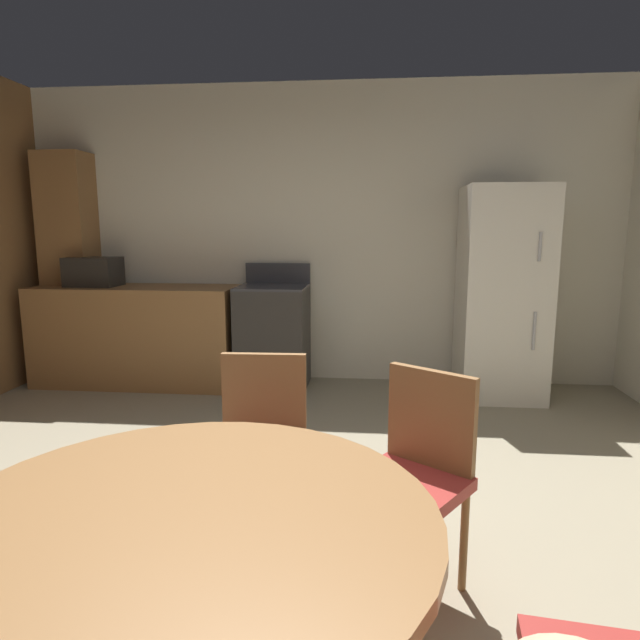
{
  "coord_description": "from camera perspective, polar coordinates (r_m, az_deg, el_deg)",
  "views": [
    {
      "loc": [
        0.49,
        -1.94,
        1.42
      ],
      "look_at": [
        0.22,
        0.87,
        0.94
      ],
      "focal_mm": 30.25,
      "sensor_mm": 36.0,
      "label": 1
    }
  ],
  "objects": [
    {
      "name": "kitchen_counter",
      "position": [
        5.21,
        -18.74,
        -1.55
      ],
      "size": [
        1.82,
        0.6,
        0.9
      ],
      "primitive_type": "cube",
      "color": "olive",
      "rests_on": "ground"
    },
    {
      "name": "dining_table",
      "position": [
        1.47,
        -13.98,
        -24.59
      ],
      "size": [
        1.22,
        1.22,
        0.76
      ],
      "color": "olive",
      "rests_on": "ground"
    },
    {
      "name": "oven_range",
      "position": [
        4.83,
        -4.95,
        -1.71
      ],
      "size": [
        0.6,
        0.6,
        1.1
      ],
      "color": "#2D2B28",
      "rests_on": "ground"
    },
    {
      "name": "chair_north",
      "position": [
        2.42,
        -6.29,
        -12.7
      ],
      "size": [
        0.41,
        0.41,
        0.87
      ],
      "rotation": [
        0.0,
        0.0,
        4.75
      ],
      "color": "olive",
      "rests_on": "ground"
    },
    {
      "name": "pantry_column",
      "position": [
        5.61,
        -24.79,
        5.04
      ],
      "size": [
        0.44,
        0.36,
        2.1
      ],
      "primitive_type": "cube",
      "color": "olive",
      "rests_on": "ground"
    },
    {
      "name": "microwave",
      "position": [
        5.3,
        -22.83,
        4.73
      ],
      "size": [
        0.44,
        0.32,
        0.26
      ],
      "primitive_type": "cube",
      "color": "black",
      "rests_on": "kitchen_counter"
    },
    {
      "name": "wall_back",
      "position": [
        5.07,
        0.03,
        8.92
      ],
      "size": [
        5.71,
        0.12,
        2.7
      ],
      "primitive_type": "cube",
      "color": "silver",
      "rests_on": "ground"
    },
    {
      "name": "refrigerator",
      "position": [
        4.75,
        18.71,
        2.67
      ],
      "size": [
        0.68,
        0.68,
        1.76
      ],
      "color": "silver",
      "rests_on": "ground"
    },
    {
      "name": "chair_northeast",
      "position": [
        2.21,
        9.99,
        -15.13
      ],
      "size": [
        0.56,
        0.56,
        0.87
      ],
      "rotation": [
        0.0,
        0.0,
        4.1
      ],
      "color": "olive",
      "rests_on": "ground"
    },
    {
      "name": "ground_plane",
      "position": [
        2.45,
        -7.83,
        -25.81
      ],
      "size": [
        14.0,
        14.0,
        0.0
      ],
      "primitive_type": "plane",
      "color": "gray"
    }
  ]
}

